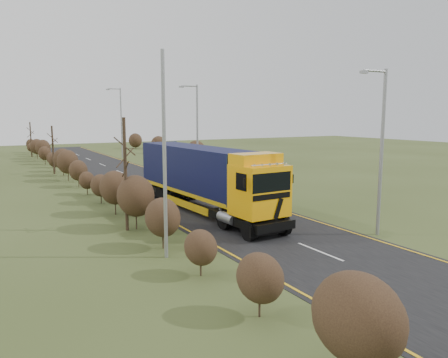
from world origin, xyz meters
name	(u,v)px	position (x,y,z in m)	size (l,w,h in m)	color
ground	(269,232)	(0.00, 0.00, 0.00)	(160.00, 160.00, 0.00)	#3B471E
road	(190,200)	(0.00, 10.00, 0.01)	(8.00, 120.00, 0.02)	black
layby	(207,177)	(6.50, 20.00, 0.01)	(6.00, 18.00, 0.02)	#312E2C
lane_markings	(192,200)	(0.00, 9.69, 0.03)	(7.52, 116.00, 0.01)	gold
hedgerow	(116,189)	(-6.00, 7.89, 1.62)	(2.24, 102.04, 6.05)	#301E15
lorry	(205,175)	(-0.80, 5.94, 2.40)	(3.21, 15.27, 4.22)	black
car_red_hatchback	(212,174)	(5.51, 16.96, 0.72)	(1.70, 4.23, 1.44)	#A30817
car_blue_sedan	(208,167)	(7.84, 22.52, 0.71)	(1.49, 4.29, 1.41)	#091234
streetlight_near	(381,146)	(4.50, -3.21, 4.62)	(1.80, 0.18, 8.42)	gray
streetlight_mid	(196,128)	(5.19, 19.68, 4.97)	(1.92, 0.18, 9.02)	gray
streetlight_far	(120,119)	(4.69, 43.82, 5.53)	(2.11, 0.20, 9.98)	gray
left_pole	(164,157)	(-6.35, -1.27, 4.42)	(0.16, 0.16, 8.84)	gray
speed_sign	(225,169)	(4.20, 12.22, 1.80)	(0.70, 0.10, 2.54)	gray
warning_board	(181,165)	(4.20, 21.19, 1.23)	(0.77, 0.11, 2.01)	gray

